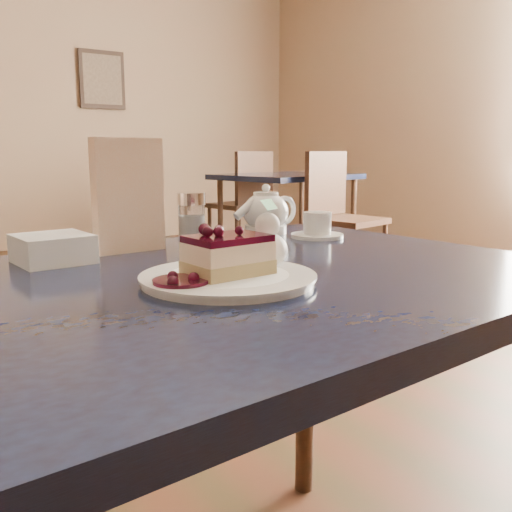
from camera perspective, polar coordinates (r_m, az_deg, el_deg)
main_table at (r=0.89m, az=-4.60°, el=-6.91°), size 1.20×0.84×0.72m
dessert_plate at (r=0.83m, az=-2.81°, el=-2.29°), size 0.25×0.25×0.01m
cheesecake_slice at (r=0.82m, az=-2.83°, el=0.07°), size 0.12×0.09×0.06m
whipped_cream at (r=0.88m, az=1.15°, el=0.66°), size 0.06×0.06×0.06m
berry_sauce at (r=0.78m, az=-7.52°, el=-2.51°), size 0.08×0.08×0.01m
tea_set at (r=1.31m, az=2.01°, el=4.01°), size 0.21×0.23×0.10m
menu_card at (r=1.10m, az=-12.63°, el=5.91°), size 0.14×0.04×0.21m
sugar_shaker at (r=1.16m, az=-6.46°, el=3.79°), size 0.06×0.06×0.11m
napkin_stack at (r=1.03m, az=-19.67°, el=0.70°), size 0.12×0.12×0.05m
bg_table_far_right at (r=4.53m, az=3.03°, el=-0.32°), size 1.10×1.79×1.19m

